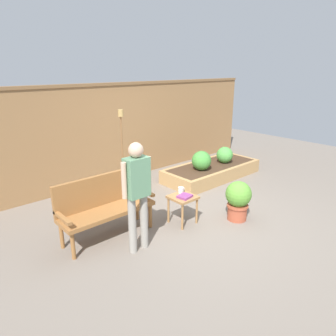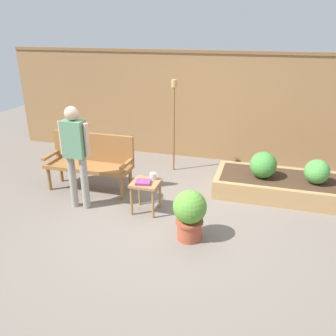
# 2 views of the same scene
# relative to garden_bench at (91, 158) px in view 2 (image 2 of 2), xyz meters

# --- Properties ---
(ground_plane) EXTENTS (14.00, 14.00, 0.00)m
(ground_plane) POSITION_rel_garden_bench_xyz_m (1.48, -0.59, -0.54)
(ground_plane) COLOR #70665B
(fence_back) EXTENTS (8.40, 0.14, 2.16)m
(fence_back) POSITION_rel_garden_bench_xyz_m (1.48, 2.01, 0.55)
(fence_back) COLOR olive
(fence_back) RESTS_ON ground_plane
(garden_bench) EXTENTS (1.44, 0.48, 0.94)m
(garden_bench) POSITION_rel_garden_bench_xyz_m (0.00, 0.00, 0.00)
(garden_bench) COLOR #936033
(garden_bench) RESTS_ON ground_plane
(side_table) EXTENTS (0.40, 0.40, 0.48)m
(side_table) POSITION_rel_garden_bench_xyz_m (1.15, -0.52, -0.15)
(side_table) COLOR #9E7042
(side_table) RESTS_ON ground_plane
(cup_on_table) EXTENTS (0.13, 0.10, 0.10)m
(cup_on_table) POSITION_rel_garden_bench_xyz_m (1.23, -0.39, -0.02)
(cup_on_table) COLOR silver
(cup_on_table) RESTS_ON side_table
(book_on_table) EXTENTS (0.24, 0.22, 0.04)m
(book_on_table) POSITION_rel_garden_bench_xyz_m (1.14, -0.57, -0.05)
(book_on_table) COLOR #7F3875
(book_on_table) RESTS_ON side_table
(potted_boxwood) EXTENTS (0.43, 0.43, 0.68)m
(potted_boxwood) POSITION_rel_garden_bench_xyz_m (1.93, -1.04, -0.17)
(potted_boxwood) COLOR #A84C33
(potted_boxwood) RESTS_ON ground_plane
(raised_planter_bed) EXTENTS (2.40, 1.00, 0.30)m
(raised_planter_bed) POSITION_rel_garden_bench_xyz_m (3.22, 0.64, -0.39)
(raised_planter_bed) COLOR #AD8451
(raised_planter_bed) RESTS_ON ground_plane
(shrub_near_bench) EXTENTS (0.43, 0.43, 0.43)m
(shrub_near_bench) POSITION_rel_garden_bench_xyz_m (2.77, 0.56, -0.03)
(shrub_near_bench) COLOR brown
(shrub_near_bench) RESTS_ON raised_planter_bed
(shrub_far_corner) EXTENTS (0.38, 0.38, 0.38)m
(shrub_far_corner) POSITION_rel_garden_bench_xyz_m (3.58, 0.56, -0.05)
(shrub_far_corner) COLOR brown
(shrub_far_corner) RESTS_ON raised_planter_bed
(tiki_torch) EXTENTS (0.10, 0.10, 1.71)m
(tiki_torch) POSITION_rel_garden_bench_xyz_m (1.12, 1.15, 0.63)
(tiki_torch) COLOR brown
(tiki_torch) RESTS_ON ground_plane
(person_by_bench) EXTENTS (0.47, 0.20, 1.56)m
(person_by_bench) POSITION_rel_garden_bench_xyz_m (0.14, -0.67, 0.39)
(person_by_bench) COLOR gray
(person_by_bench) RESTS_ON ground_plane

